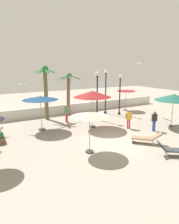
{
  "coord_description": "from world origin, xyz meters",
  "views": [
    {
      "loc": [
        -7.67,
        -10.15,
        4.97
      ],
      "look_at": [
        0.0,
        3.1,
        1.4
      ],
      "focal_mm": 31.98,
      "sensor_mm": 36.0,
      "label": 1
    }
  ],
  "objects_px": {
    "lamp_post_1": "(106,87)",
    "seagull_0": "(19,85)",
    "patio_umbrella_1": "(90,115)",
    "guest_1": "(154,119)",
    "patio_umbrella_5": "(92,94)",
    "patio_umbrella_3": "(174,97)",
    "lamp_post_2": "(97,89)",
    "patio_umbrella_0": "(40,98)",
    "patio_umbrella_4": "(126,92)",
    "palm_tree_1": "(46,87)",
    "lounge_chair_2": "(174,150)",
    "lounge_chair_1": "(146,138)",
    "lamp_post_3": "(120,92)",
    "seagull_1": "(138,64)",
    "guest_2": "(66,112)",
    "palm_tree_2": "(69,89)",
    "guest_0": "(129,118)"
  },
  "relations": [
    {
      "from": "lamp_post_1",
      "to": "seagull_0",
      "type": "relative_size",
      "value": 4.07
    },
    {
      "from": "patio_umbrella_1",
      "to": "guest_1",
      "type": "distance_m",
      "value": 6.48
    },
    {
      "from": "patio_umbrella_5",
      "to": "lamp_post_1",
      "type": "distance_m",
      "value": 5.08
    },
    {
      "from": "patio_umbrella_3",
      "to": "lamp_post_2",
      "type": "relative_size",
      "value": 0.7
    },
    {
      "from": "patio_umbrella_0",
      "to": "patio_umbrella_4",
      "type": "relative_size",
      "value": 1.17
    },
    {
      "from": "palm_tree_1",
      "to": "seagull_0",
      "type": "xyz_separation_m",
      "value": [
        -2.66,
        -1.85,
        0.44
      ]
    },
    {
      "from": "lamp_post_1",
      "to": "lounge_chair_2",
      "type": "distance_m",
      "value": 11.0
    },
    {
      "from": "patio_umbrella_0",
      "to": "lounge_chair_1",
      "type": "distance_m",
      "value": 8.29
    },
    {
      "from": "patio_umbrella_4",
      "to": "guest_1",
      "type": "relative_size",
      "value": 1.5
    },
    {
      "from": "patio_umbrella_4",
      "to": "patio_umbrella_5",
      "type": "bearing_deg",
      "value": -151.13
    },
    {
      "from": "patio_umbrella_1",
      "to": "lamp_post_1",
      "type": "height_order",
      "value": "lamp_post_1"
    },
    {
      "from": "lamp_post_3",
      "to": "seagull_1",
      "type": "height_order",
      "value": "seagull_1"
    },
    {
      "from": "lamp_post_2",
      "to": "guest_2",
      "type": "relative_size",
      "value": 2.71
    },
    {
      "from": "lounge_chair_1",
      "to": "lounge_chair_2",
      "type": "distance_m",
      "value": 2.09
    },
    {
      "from": "lounge_chair_2",
      "to": "seagull_1",
      "type": "xyz_separation_m",
      "value": [
        5.3,
        8.74,
        4.79
      ]
    },
    {
      "from": "patio_umbrella_3",
      "to": "lamp_post_2",
      "type": "xyz_separation_m",
      "value": [
        -4.29,
        4.87,
        0.42
      ]
    },
    {
      "from": "lamp_post_2",
      "to": "seagull_1",
      "type": "bearing_deg",
      "value": 0.73
    },
    {
      "from": "lamp_post_1",
      "to": "lamp_post_2",
      "type": "distance_m",
      "value": 2.78
    },
    {
      "from": "lamp_post_1",
      "to": "lounge_chair_2",
      "type": "bearing_deg",
      "value": -103.63
    },
    {
      "from": "patio_umbrella_0",
      "to": "guest_1",
      "type": "height_order",
      "value": "patio_umbrella_0"
    },
    {
      "from": "patio_umbrella_4",
      "to": "patio_umbrella_3",
      "type": "bearing_deg",
      "value": -95.89
    },
    {
      "from": "guest_2",
      "to": "seagull_1",
      "type": "distance_m",
      "value": 8.81
    },
    {
      "from": "lounge_chair_1",
      "to": "guest_1",
      "type": "distance_m",
      "value": 2.95
    },
    {
      "from": "palm_tree_1",
      "to": "seagull_1",
      "type": "xyz_separation_m",
      "value": [
        8.89,
        -2.48,
        2.08
      ]
    },
    {
      "from": "patio_umbrella_4",
      "to": "patio_umbrella_5",
      "type": "height_order",
      "value": "patio_umbrella_5"
    },
    {
      "from": "patio_umbrella_3",
      "to": "lamp_post_1",
      "type": "distance_m",
      "value": 6.97
    },
    {
      "from": "patio_umbrella_5",
      "to": "lamp_post_2",
      "type": "height_order",
      "value": "lamp_post_2"
    },
    {
      "from": "lounge_chair_2",
      "to": "seagull_1",
      "type": "height_order",
      "value": "seagull_1"
    },
    {
      "from": "lounge_chair_2",
      "to": "guest_1",
      "type": "relative_size",
      "value": 1.17
    },
    {
      "from": "patio_umbrella_3",
      "to": "palm_tree_2",
      "type": "xyz_separation_m",
      "value": [
        -5.78,
        7.87,
        0.26
      ]
    },
    {
      "from": "lounge_chair_1",
      "to": "lamp_post_2",
      "type": "bearing_deg",
      "value": 87.04
    },
    {
      "from": "lounge_chair_1",
      "to": "guest_1",
      "type": "xyz_separation_m",
      "value": [
        2.41,
        1.6,
        0.55
      ]
    },
    {
      "from": "palm_tree_1",
      "to": "guest_1",
      "type": "distance_m",
      "value": 9.9
    },
    {
      "from": "patio_umbrella_5",
      "to": "palm_tree_2",
      "type": "relative_size",
      "value": 0.71
    },
    {
      "from": "lounge_chair_2",
      "to": "seagull_0",
      "type": "distance_m",
      "value": 11.7
    },
    {
      "from": "lamp_post_1",
      "to": "seagull_1",
      "type": "xyz_separation_m",
      "value": [
        2.77,
        -1.69,
        2.39
      ]
    },
    {
      "from": "lamp_post_2",
      "to": "lamp_post_3",
      "type": "relative_size",
      "value": 1.1
    },
    {
      "from": "lamp_post_3",
      "to": "lounge_chair_1",
      "type": "height_order",
      "value": "lamp_post_3"
    },
    {
      "from": "patio_umbrella_4",
      "to": "seagull_0",
      "type": "relative_size",
      "value": 2.12
    },
    {
      "from": "patio_umbrella_3",
      "to": "lamp_post_3",
      "type": "distance_m",
      "value": 5.63
    },
    {
      "from": "guest_0",
      "to": "seagull_1",
      "type": "xyz_separation_m",
      "value": [
        4.13,
        3.59,
        4.26
      ]
    },
    {
      "from": "patio_umbrella_0",
      "to": "palm_tree_1",
      "type": "bearing_deg",
      "value": 64.3
    },
    {
      "from": "patio_umbrella_3",
      "to": "patio_umbrella_5",
      "type": "relative_size",
      "value": 1.01
    },
    {
      "from": "lamp_post_2",
      "to": "patio_umbrella_3",
      "type": "bearing_deg",
      "value": -48.61
    },
    {
      "from": "patio_umbrella_0",
      "to": "patio_umbrella_1",
      "type": "distance_m",
      "value": 5.65
    },
    {
      "from": "lounge_chair_2",
      "to": "seagull_1",
      "type": "bearing_deg",
      "value": 58.78
    },
    {
      "from": "lounge_chair_1",
      "to": "guest_0",
      "type": "distance_m",
      "value": 3.31
    },
    {
      "from": "patio_umbrella_5",
      "to": "seagull_1",
      "type": "xyz_separation_m",
      "value": [
        6.46,
        1.8,
        2.43
      ]
    },
    {
      "from": "patio_umbrella_3",
      "to": "palm_tree_1",
      "type": "xyz_separation_m",
      "value": [
        -8.27,
        7.42,
        0.63
      ]
    },
    {
      "from": "patio_umbrella_1",
      "to": "lounge_chair_2",
      "type": "relative_size",
      "value": 1.36
    }
  ]
}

